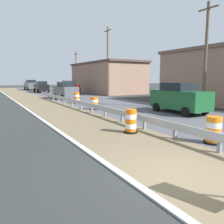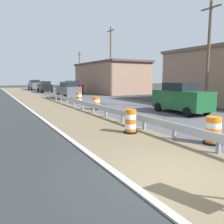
{
  "view_description": "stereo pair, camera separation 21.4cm",
  "coord_description": "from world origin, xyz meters",
  "px_view_note": "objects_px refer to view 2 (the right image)",
  "views": [
    {
      "loc": [
        -4.31,
        -4.03,
        2.53
      ],
      "look_at": [
        1.2,
        5.6,
        0.86
      ],
      "focal_mm": 36.42,
      "sensor_mm": 36.0,
      "label": 1
    },
    {
      "loc": [
        -4.12,
        -4.13,
        2.53
      ],
      "look_at": [
        1.2,
        5.6,
        0.86
      ],
      "focal_mm": 36.42,
      "sensor_mm": 36.0,
      "label": 2
    }
  ],
  "objects_px": {
    "utility_pole_far": "(80,71)",
    "car_mid_far_lane": "(181,98)",
    "traffic_barrel_mid": "(96,104)",
    "car_lead_near_lane": "(68,90)",
    "utility_pole_mid": "(111,61)",
    "traffic_barrel_far": "(79,98)",
    "car_trailing_near_lane": "(73,87)",
    "car_trailing_far_lane": "(35,85)",
    "traffic_barrel_nearest": "(213,132)",
    "car_lead_far_lane": "(45,87)",
    "utility_pole_near": "(208,55)",
    "traffic_barrel_close": "(131,122)"
  },
  "relations": [
    {
      "from": "car_lead_near_lane",
      "to": "utility_pole_far",
      "type": "xyz_separation_m",
      "value": [
        7.77,
        16.56,
        2.94
      ]
    },
    {
      "from": "traffic_barrel_nearest",
      "to": "car_mid_far_lane",
      "type": "bearing_deg",
      "value": 53.24
    },
    {
      "from": "traffic_barrel_far",
      "to": "car_trailing_near_lane",
      "type": "relative_size",
      "value": 0.25
    },
    {
      "from": "car_lead_near_lane",
      "to": "car_trailing_near_lane",
      "type": "distance_m",
      "value": 8.46
    },
    {
      "from": "traffic_barrel_mid",
      "to": "traffic_barrel_nearest",
      "type": "bearing_deg",
      "value": -90.55
    },
    {
      "from": "traffic_barrel_nearest",
      "to": "car_lead_near_lane",
      "type": "relative_size",
      "value": 0.25
    },
    {
      "from": "car_mid_far_lane",
      "to": "traffic_barrel_nearest",
      "type": "bearing_deg",
      "value": -36.33
    },
    {
      "from": "traffic_barrel_far",
      "to": "utility_pole_mid",
      "type": "distance_m",
      "value": 10.7
    },
    {
      "from": "traffic_barrel_nearest",
      "to": "traffic_barrel_far",
      "type": "xyz_separation_m",
      "value": [
        0.47,
        15.88,
        0.02
      ]
    },
    {
      "from": "car_trailing_far_lane",
      "to": "utility_pole_near",
      "type": "height_order",
      "value": "utility_pole_near"
    },
    {
      "from": "traffic_barrel_far",
      "to": "utility_pole_far",
      "type": "height_order",
      "value": "utility_pole_far"
    },
    {
      "from": "traffic_barrel_close",
      "to": "utility_pole_far",
      "type": "height_order",
      "value": "utility_pole_far"
    },
    {
      "from": "car_mid_far_lane",
      "to": "utility_pole_far",
      "type": "bearing_deg",
      "value": 172.9
    },
    {
      "from": "traffic_barrel_far",
      "to": "car_lead_far_lane",
      "type": "height_order",
      "value": "car_lead_far_lane"
    },
    {
      "from": "car_lead_near_lane",
      "to": "car_trailing_near_lane",
      "type": "xyz_separation_m",
      "value": [
        3.23,
        7.82,
        0.02
      ]
    },
    {
      "from": "car_lead_near_lane",
      "to": "car_trailing_near_lane",
      "type": "bearing_deg",
      "value": -24.41
    },
    {
      "from": "car_trailing_far_lane",
      "to": "utility_pole_mid",
      "type": "xyz_separation_m",
      "value": [
        6.41,
        -21.97,
        3.78
      ]
    },
    {
      "from": "car_trailing_near_lane",
      "to": "utility_pole_near",
      "type": "relative_size",
      "value": 0.54
    },
    {
      "from": "car_trailing_far_lane",
      "to": "car_mid_far_lane",
      "type": "bearing_deg",
      "value": -175.98
    },
    {
      "from": "utility_pole_near",
      "to": "traffic_barrel_mid",
      "type": "bearing_deg",
      "value": 150.92
    },
    {
      "from": "car_trailing_near_lane",
      "to": "traffic_barrel_nearest",
      "type": "bearing_deg",
      "value": -10.1
    },
    {
      "from": "traffic_barrel_mid",
      "to": "car_lead_near_lane",
      "type": "height_order",
      "value": "car_lead_near_lane"
    },
    {
      "from": "car_lead_far_lane",
      "to": "utility_pole_far",
      "type": "relative_size",
      "value": 0.62
    },
    {
      "from": "car_trailing_near_lane",
      "to": "car_trailing_far_lane",
      "type": "bearing_deg",
      "value": -170.28
    },
    {
      "from": "car_lead_far_lane",
      "to": "car_mid_far_lane",
      "type": "distance_m",
      "value": 29.55
    },
    {
      "from": "utility_pole_mid",
      "to": "traffic_barrel_close",
      "type": "bearing_deg",
      "value": -115.92
    },
    {
      "from": "utility_pole_near",
      "to": "car_trailing_far_lane",
      "type": "bearing_deg",
      "value": 99.83
    },
    {
      "from": "car_trailing_near_lane",
      "to": "utility_pole_far",
      "type": "height_order",
      "value": "utility_pole_far"
    },
    {
      "from": "car_trailing_far_lane",
      "to": "car_trailing_near_lane",
      "type": "bearing_deg",
      "value": -169.88
    },
    {
      "from": "car_trailing_near_lane",
      "to": "car_mid_far_lane",
      "type": "height_order",
      "value": "car_mid_far_lane"
    },
    {
      "from": "traffic_barrel_close",
      "to": "traffic_barrel_far",
      "type": "distance_m",
      "value": 13.05
    },
    {
      "from": "traffic_barrel_far",
      "to": "car_lead_near_lane",
      "type": "relative_size",
      "value": 0.26
    },
    {
      "from": "traffic_barrel_close",
      "to": "traffic_barrel_far",
      "type": "xyz_separation_m",
      "value": [
        2.28,
        12.85,
        0.0
      ]
    },
    {
      "from": "utility_pole_far",
      "to": "car_mid_far_lane",
      "type": "bearing_deg",
      "value": -97.53
    },
    {
      "from": "utility_pole_mid",
      "to": "utility_pole_far",
      "type": "xyz_separation_m",
      "value": [
        1.22,
        15.25,
        -0.87
      ]
    },
    {
      "from": "car_lead_far_lane",
      "to": "car_mid_far_lane",
      "type": "relative_size",
      "value": 1.07
    },
    {
      "from": "utility_pole_near",
      "to": "car_lead_near_lane",
      "type": "bearing_deg",
      "value": 114.77
    },
    {
      "from": "traffic_barrel_close",
      "to": "car_trailing_far_lane",
      "type": "distance_m",
      "value": 41.57
    },
    {
      "from": "car_trailing_far_lane",
      "to": "utility_pole_mid",
      "type": "relative_size",
      "value": 0.52
    },
    {
      "from": "traffic_barrel_close",
      "to": "car_mid_far_lane",
      "type": "xyz_separation_m",
      "value": [
        6.53,
        3.31,
        0.59
      ]
    },
    {
      "from": "car_lead_near_lane",
      "to": "car_lead_far_lane",
      "type": "relative_size",
      "value": 0.89
    },
    {
      "from": "traffic_barrel_nearest",
      "to": "utility_pole_near",
      "type": "xyz_separation_m",
      "value": [
        7.79,
        6.72,
        3.82
      ]
    },
    {
      "from": "car_lead_near_lane",
      "to": "utility_pole_mid",
      "type": "height_order",
      "value": "utility_pole_mid"
    },
    {
      "from": "utility_pole_mid",
      "to": "car_lead_far_lane",
      "type": "bearing_deg",
      "value": 115.21
    },
    {
      "from": "traffic_barrel_nearest",
      "to": "car_mid_far_lane",
      "type": "distance_m",
      "value": 7.92
    },
    {
      "from": "traffic_barrel_mid",
      "to": "car_mid_far_lane",
      "type": "height_order",
      "value": "car_mid_far_lane"
    },
    {
      "from": "traffic_barrel_mid",
      "to": "utility_pole_near",
      "type": "bearing_deg",
      "value": -29.08
    },
    {
      "from": "traffic_barrel_nearest",
      "to": "car_lead_near_lane",
      "type": "height_order",
      "value": "car_lead_near_lane"
    },
    {
      "from": "traffic_barrel_nearest",
      "to": "utility_pole_far",
      "type": "distance_m",
      "value": 38.94
    },
    {
      "from": "car_mid_far_lane",
      "to": "traffic_barrel_mid",
      "type": "bearing_deg",
      "value": -134.84
    }
  ]
}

